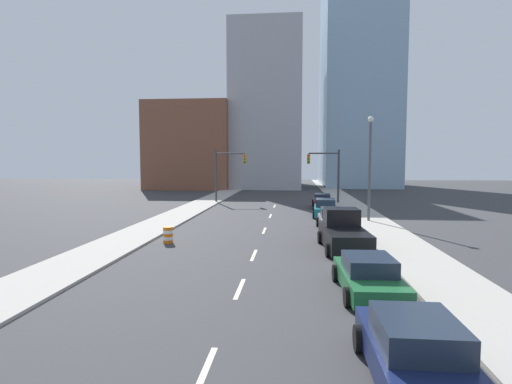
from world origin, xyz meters
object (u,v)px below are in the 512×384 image
(traffic_signal_left, at_px, (225,169))
(traffic_signal_right, at_px, (329,169))
(sedan_teal, at_px, (325,208))
(sedan_maroon, at_px, (322,201))
(sedan_gray, at_px, (333,220))
(sedan_navy, at_px, (416,354))
(sedan_green, at_px, (368,276))
(pickup_truck_black, at_px, (343,233))
(street_lamp, at_px, (370,161))
(traffic_barrel, at_px, (168,235))

(traffic_signal_left, height_order, traffic_signal_right, same)
(sedan_teal, distance_m, sedan_maroon, 6.48)
(sedan_gray, distance_m, sedan_maroon, 13.24)
(traffic_signal_right, relative_size, sedan_gray, 1.35)
(sedan_navy, distance_m, sedan_green, 5.93)
(sedan_green, relative_size, sedan_maroon, 1.06)
(traffic_signal_right, relative_size, pickup_truck_black, 1.10)
(traffic_signal_left, height_order, sedan_green, traffic_signal_left)
(street_lamp, distance_m, sedan_green, 17.80)
(street_lamp, height_order, sedan_green, street_lamp)
(street_lamp, relative_size, sedan_navy, 1.79)
(traffic_signal_right, xyz_separation_m, traffic_barrel, (-11.17, -22.55, -3.35))
(sedan_gray, bearing_deg, pickup_truck_black, -90.48)
(traffic_signal_left, height_order, traffic_barrel, traffic_signal_left)
(sedan_green, bearing_deg, street_lamp, 77.48)
(street_lamp, bearing_deg, traffic_barrel, -144.93)
(traffic_barrel, relative_size, pickup_truck_black, 0.17)
(traffic_signal_left, distance_m, traffic_barrel, 22.81)
(sedan_navy, height_order, sedan_green, sedan_navy)
(traffic_barrel, xyz_separation_m, sedan_teal, (9.93, 12.09, 0.21))
(traffic_signal_left, bearing_deg, traffic_signal_right, 0.00)
(street_lamp, xyz_separation_m, sedan_green, (-3.12, -17.03, -4.11))
(street_lamp, distance_m, sedan_gray, 6.36)
(sedan_navy, xyz_separation_m, sedan_maroon, (0.29, 32.38, -0.01))
(sedan_green, xyz_separation_m, sedan_maroon, (0.20, 26.45, 0.03))
(sedan_teal, bearing_deg, street_lamp, -40.09)
(traffic_barrel, distance_m, sedan_gray, 11.29)
(traffic_barrel, height_order, pickup_truck_black, pickup_truck_black)
(traffic_signal_left, bearing_deg, sedan_navy, -74.00)
(street_lamp, height_order, sedan_navy, street_lamp)
(traffic_signal_left, height_order, sedan_navy, traffic_signal_left)
(traffic_barrel, relative_size, sedan_green, 0.21)
(sedan_maroon, bearing_deg, traffic_signal_left, 161.67)
(sedan_green, bearing_deg, traffic_barrel, 139.43)
(traffic_barrel, height_order, sedan_green, sedan_green)
(sedan_green, xyz_separation_m, sedan_teal, (0.00, 19.97, 0.06))
(sedan_green, bearing_deg, traffic_signal_left, 106.92)
(street_lamp, distance_m, sedan_navy, 23.54)
(traffic_barrel, xyz_separation_m, sedan_navy, (9.84, -13.80, 0.20))
(street_lamp, height_order, pickup_truck_black, street_lamp)
(street_lamp, distance_m, sedan_maroon, 10.66)
(traffic_signal_left, bearing_deg, sedan_green, -70.94)
(sedan_navy, distance_m, sedan_teal, 25.90)
(pickup_truck_black, bearing_deg, sedan_maroon, 86.14)
(traffic_signal_right, bearing_deg, sedan_gray, -94.06)
(sedan_navy, bearing_deg, traffic_signal_right, 87.74)
(traffic_signal_left, bearing_deg, sedan_gray, -58.54)
(sedan_navy, bearing_deg, sedan_gray, 89.51)
(street_lamp, xyz_separation_m, sedan_gray, (-3.10, -3.82, -4.03))
(street_lamp, relative_size, sedan_teal, 1.68)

